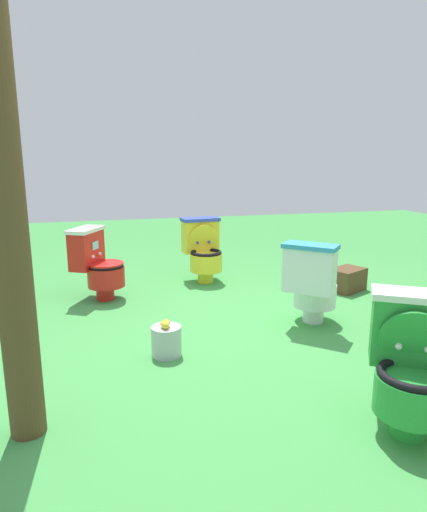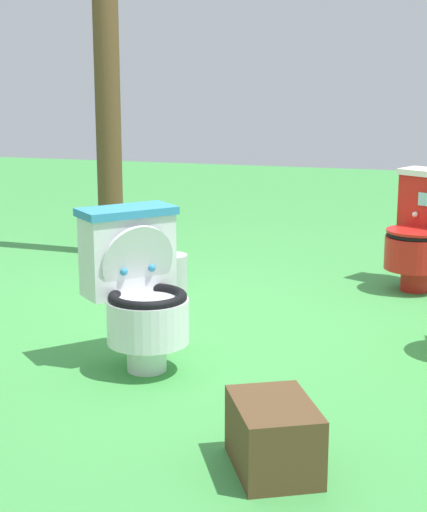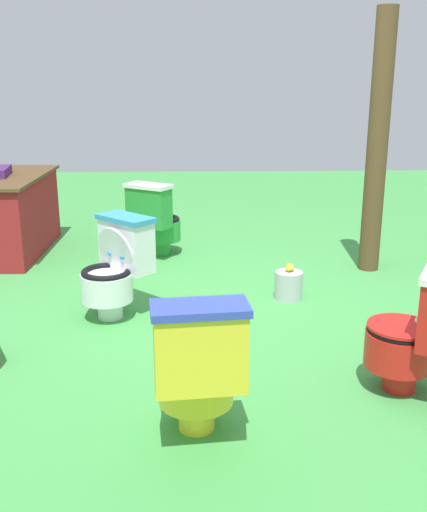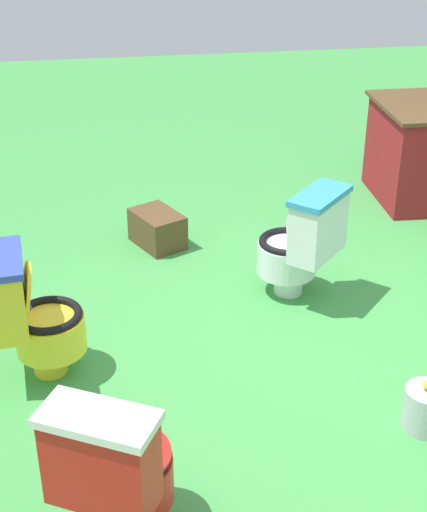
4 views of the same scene
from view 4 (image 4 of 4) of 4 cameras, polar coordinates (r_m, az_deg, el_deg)
ground at (r=4.36m, az=8.49°, el=-7.44°), size 14.00×14.00×0.00m
toilet_yellow at (r=4.11m, az=-13.37°, el=-4.18°), size 0.53×0.45×0.73m
toilet_white at (r=4.73m, az=6.46°, el=1.00°), size 0.63×0.63×0.73m
toilet_red at (r=3.14m, az=-7.15°, el=-15.32°), size 0.59×0.62×0.73m
small_crate at (r=5.45m, az=-4.14°, el=2.01°), size 0.41×0.46×0.24m
lemon_bucket at (r=3.93m, az=15.38°, el=-10.69°), size 0.22×0.22×0.28m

